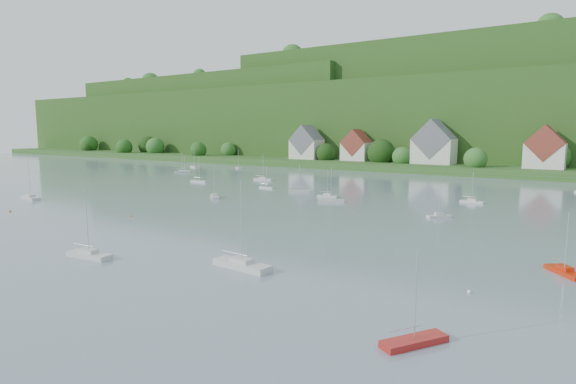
{
  "coord_description": "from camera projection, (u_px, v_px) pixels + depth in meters",
  "views": [
    {
      "loc": [
        62.71,
        -3.32,
        16.4
      ],
      "look_at": [
        9.86,
        75.0,
        4.0
      ],
      "focal_mm": 29.29,
      "sensor_mm": 36.0,
      "label": 1
    }
  ],
  "objects": [
    {
      "name": "near_sailboat_6",
      "position": [
        30.0,
        197.0,
        112.45
      ],
      "size": [
        7.27,
        2.8,
        9.56
      ],
      "rotation": [
        0.0,
        0.0,
        -0.12
      ],
      "color": "silver",
      "rests_on": "ground"
    },
    {
      "name": "mooring_buoy_4",
      "position": [
        469.0,
        293.0,
        47.72
      ],
      "size": [
        0.42,
        0.42,
        0.42
      ],
      "primitive_type": "sphere",
      "color": "white",
      "rests_on": "ground"
    },
    {
      "name": "mooring_buoy_2",
      "position": [
        222.0,
        260.0,
        59.74
      ],
      "size": [
        0.45,
        0.45,
        0.45
      ],
      "primitive_type": "sphere",
      "color": "orange",
      "rests_on": "ground"
    },
    {
      "name": "forested_ridge",
      "position": [
        471.0,
        119.0,
        257.18
      ],
      "size": [
        620.0,
        181.22,
        69.89
      ],
      "color": "#1F4516",
      "rests_on": "ground"
    },
    {
      "name": "village_building_3",
      "position": [
        545.0,
        150.0,
        166.33
      ],
      "size": [
        13.0,
        10.4,
        15.5
      ],
      "color": "silver",
      "rests_on": "far_shore_strip"
    },
    {
      "name": "village_building_1",
      "position": [
        356.0,
        148.0,
        210.48
      ],
      "size": [
        12.0,
        9.36,
        14.0
      ],
      "color": "silver",
      "rests_on": "far_shore_strip"
    },
    {
      "name": "far_shore_strip",
      "position": [
        430.0,
        165.0,
        203.82
      ],
      "size": [
        600.0,
        60.0,
        3.0
      ],
      "primitive_type": "cube",
      "color": "#28501E",
      "rests_on": "ground"
    },
    {
      "name": "mooring_buoy_3",
      "position": [
        131.0,
        217.0,
        90.08
      ],
      "size": [
        0.39,
        0.39,
        0.39
      ],
      "primitive_type": "sphere",
      "color": "orange",
      "rests_on": "ground"
    },
    {
      "name": "far_sailboat_cluster",
      "position": [
        358.0,
        187.0,
        133.11
      ],
      "size": [
        199.86,
        77.78,
        8.71
      ],
      "color": "silver",
      "rests_on": "ground"
    },
    {
      "name": "near_sailboat_7",
      "position": [
        414.0,
        341.0,
        36.14
      ],
      "size": [
        4.26,
        5.57,
        7.54
      ],
      "rotation": [
        0.0,
        0.0,
        1.02
      ],
      "color": "#A61C18",
      "rests_on": "ground"
    },
    {
      "name": "mooring_buoy_5",
      "position": [
        10.0,
        212.0,
        95.27
      ],
      "size": [
        0.46,
        0.46,
        0.46
      ],
      "primitive_type": "sphere",
      "color": "orange",
      "rests_on": "ground"
    },
    {
      "name": "near_sailboat_5",
      "position": [
        564.0,
        271.0,
        53.82
      ],
      "size": [
        4.57,
        5.07,
        7.22
      ],
      "rotation": [
        0.0,
        0.0,
        -0.88
      ],
      "color": "red",
      "rests_on": "ground"
    },
    {
      "name": "village_building_2",
      "position": [
        434.0,
        146.0,
        190.05
      ],
      "size": [
        16.0,
        11.44,
        18.0
      ],
      "color": "silver",
      "rests_on": "far_shore_strip"
    },
    {
      "name": "near_sailboat_4",
      "position": [
        242.0,
        264.0,
        56.16
      ],
      "size": [
        8.0,
        2.77,
        10.6
      ],
      "rotation": [
        0.0,
        0.0,
        -0.07
      ],
      "color": "silver",
      "rests_on": "ground"
    },
    {
      "name": "village_building_0",
      "position": [
        307.0,
        145.0,
        222.6
      ],
      "size": [
        14.0,
        10.4,
        16.0
      ],
      "color": "silver",
      "rests_on": "far_shore_strip"
    },
    {
      "name": "near_sailboat_3",
      "position": [
        89.0,
        254.0,
        60.86
      ],
      "size": [
        6.88,
        2.55,
        9.08
      ],
      "rotation": [
        0.0,
        0.0,
        0.1
      ],
      "color": "silver",
      "rests_on": "ground"
    }
  ]
}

